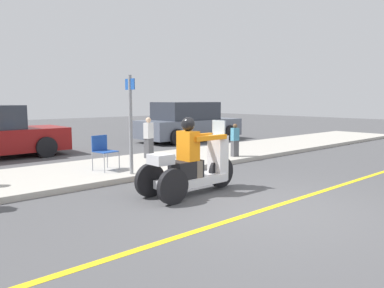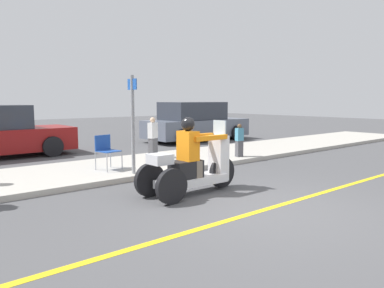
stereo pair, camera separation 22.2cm
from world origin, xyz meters
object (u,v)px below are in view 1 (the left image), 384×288
(spectator_far_back, at_px, (235,141))
(parked_car_lot_right, at_px, (189,123))
(folding_chair_curbside, at_px, (103,149))
(street_sign, at_px, (131,121))
(spectator_by_tree, at_px, (149,138))
(motorcycle_trike, at_px, (192,166))

(spectator_far_back, height_order, parked_car_lot_right, parked_car_lot_right)
(folding_chair_curbside, height_order, street_sign, street_sign)
(spectator_by_tree, height_order, street_sign, street_sign)
(motorcycle_trike, xyz_separation_m, parked_car_lot_right, (6.00, 6.94, 0.25))
(motorcycle_trike, bearing_deg, street_sign, 94.56)
(folding_chair_curbside, bearing_deg, spectator_by_tree, 22.85)
(spectator_far_back, relative_size, street_sign, 0.44)
(spectator_far_back, distance_m, street_sign, 3.76)
(parked_car_lot_right, bearing_deg, spectator_by_tree, -142.94)
(motorcycle_trike, distance_m, spectator_by_tree, 3.84)
(folding_chair_curbside, distance_m, street_sign, 1.13)
(spectator_far_back, xyz_separation_m, street_sign, (-3.68, -0.19, 0.73))
(spectator_far_back, bearing_deg, street_sign, -177.07)
(folding_chair_curbside, relative_size, street_sign, 0.37)
(spectator_by_tree, relative_size, parked_car_lot_right, 0.25)
(parked_car_lot_right, height_order, street_sign, street_sign)
(spectator_by_tree, bearing_deg, street_sign, -134.81)
(motorcycle_trike, distance_m, folding_chair_curbside, 2.77)
(spectator_far_back, bearing_deg, folding_chair_curbside, 170.26)
(folding_chair_curbside, bearing_deg, motorcycle_trike, -81.95)
(spectator_by_tree, bearing_deg, folding_chair_curbside, -157.15)
(spectator_by_tree, xyz_separation_m, spectator_far_back, (2.04, -1.46, -0.10))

